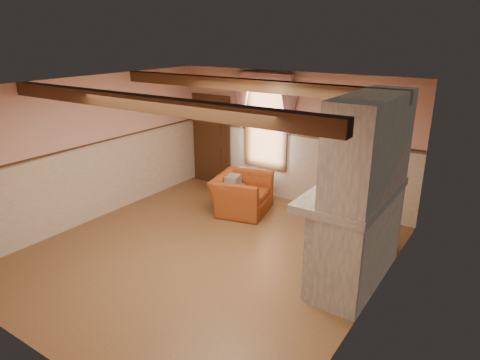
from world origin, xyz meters
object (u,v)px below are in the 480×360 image
Objects in this scene: side_table at (233,198)px; radiator at (249,183)px; armchair at (242,194)px; bowl at (355,186)px; mantel_clock at (371,169)px; oil_lamp at (362,174)px.

radiator is (-0.19, 0.92, 0.02)m from side_table.
armchair is at bearing 8.52° from side_table.
armchair is 0.22m from side_table.
bowl is 1.38× the size of mantel_clock.
side_table is 3.33m from bowl.
bowl is at bearing -125.58° from armchair.
bowl is (2.91, -1.10, 1.19)m from side_table.
radiator is at bearing 150.65° from oil_lamp.
mantel_clock reaches higher than bowl.
bowl is at bearing -90.00° from mantel_clock.
armchair reaches higher than radiator.
radiator is (-0.38, 0.89, -0.09)m from armchair.
mantel_clock is at bearing 90.00° from oil_lamp.
oil_lamp is at bearing -15.88° from side_table.
oil_lamp is (0.00, 0.28, 0.10)m from bowl.
mantel_clock reaches higher than radiator.
radiator is 2.50× the size of oil_lamp.
side_table is 1.66× the size of bowl.
armchair is 4.25× the size of oil_lamp.
armchair is 3.13m from bowl.
radiator is 3.88m from bowl.
oil_lamp reaches higher than radiator.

